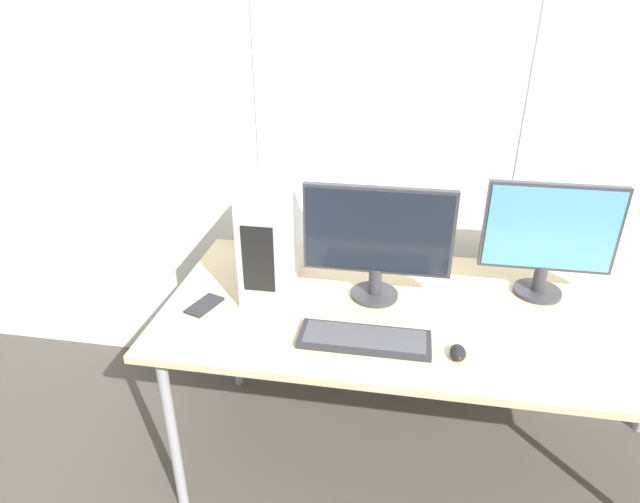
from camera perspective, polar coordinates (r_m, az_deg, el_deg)
wall_back at (r=2.33m, az=14.40°, el=13.65°), size 8.00×0.07×2.70m
desk at (r=2.04m, az=13.34°, el=-7.32°), size 2.07×0.89×0.78m
pc_tower at (r=2.05m, az=-5.01°, el=1.87°), size 0.16×0.43×0.42m
monitor_main at (r=1.94m, az=6.14°, el=1.42°), size 0.54×0.18×0.44m
monitor_right_near at (r=2.12m, az=23.23°, el=1.52°), size 0.47×0.18×0.44m
keyboard at (r=1.80m, az=4.76°, el=-9.28°), size 0.44×0.15×0.02m
mouse at (r=1.79m, az=14.50°, el=-10.39°), size 0.05×0.08×0.03m
cell_phone at (r=2.03m, az=-12.24°, el=-5.61°), size 0.12×0.16×0.01m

